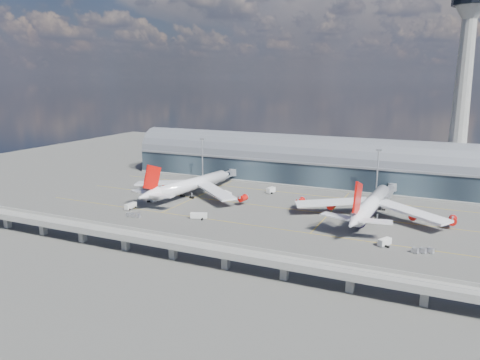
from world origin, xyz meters
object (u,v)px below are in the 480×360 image
at_px(service_truck_2, 199,216).
at_px(service_truck_3, 385,242).
at_px(service_truck_1, 152,199).
at_px(airliner_left, 189,185).
at_px(cargo_train_2, 423,251).
at_px(cargo_train_1, 284,258).
at_px(floodlight_mast_right, 377,173).
at_px(floodlight_mast_left, 202,159).
at_px(service_truck_4, 271,190).
at_px(cargo_train_0, 133,215).
at_px(airliner_right, 371,206).
at_px(service_truck_0, 131,206).
at_px(control_tower, 462,95).
at_px(service_truck_5, 227,194).

xyz_separation_m(service_truck_2, service_truck_3, (78.58, -0.63, 0.02)).
bearing_deg(service_truck_1, airliner_left, -4.26).
height_order(service_truck_2, cargo_train_2, service_truck_2).
xyz_separation_m(service_truck_3, cargo_train_1, (-28.55, -29.00, -0.38)).
height_order(airliner_left, service_truck_1, airliner_left).
xyz_separation_m(floodlight_mast_right, service_truck_1, (-99.67, -51.54, -12.24)).
xyz_separation_m(floodlight_mast_left, floodlight_mast_right, (100.00, 0.00, 0.00)).
height_order(service_truck_1, service_truck_4, service_truck_4).
height_order(cargo_train_0, cargo_train_2, cargo_train_2).
xyz_separation_m(airliner_right, service_truck_2, (-68.00, -30.96, -4.57)).
bearing_deg(service_truck_0, control_tower, 35.74).
bearing_deg(service_truck_5, service_truck_4, -9.62).
relative_size(floodlight_mast_right, service_truck_4, 4.49).
height_order(airliner_right, service_truck_2, airliner_right).
bearing_deg(service_truck_4, service_truck_0, -115.76).
distance_m(control_tower, cargo_train_2, 109.77).
bearing_deg(floodlight_mast_left, cargo_train_0, -84.32).
height_order(control_tower, service_truck_1, control_tower).
relative_size(airliner_left, service_truck_0, 10.66).
distance_m(control_tower, service_truck_2, 146.31).
distance_m(service_truck_0, cargo_train_1, 91.79).
relative_size(airliner_right, service_truck_3, 12.09).
bearing_deg(service_truck_1, airliner_right, -50.98).
distance_m(service_truck_3, cargo_train_1, 40.70).
distance_m(airliner_left, service_truck_0, 34.12).
height_order(airliner_right, service_truck_1, airliner_right).
xyz_separation_m(airliner_right, service_truck_3, (10.58, -31.59, -4.55)).
height_order(service_truck_1, service_truck_2, service_truck_1).
height_order(floodlight_mast_left, service_truck_5, floodlight_mast_left).
bearing_deg(cargo_train_1, cargo_train_0, 67.07).
bearing_deg(cargo_train_0, floodlight_mast_right, -47.52).
bearing_deg(service_truck_0, service_truck_4, 50.36).
bearing_deg(floodlight_mast_right, service_truck_2, -134.40).
bearing_deg(floodlight_mast_right, control_tower, 38.66).
distance_m(control_tower, service_truck_4, 108.08).
distance_m(airliner_right, cargo_train_2, 41.61).
bearing_deg(cargo_train_0, cargo_train_2, -83.58).
height_order(cargo_train_0, cargo_train_1, cargo_train_1).
distance_m(service_truck_2, service_truck_3, 78.58).
distance_m(airliner_left, airliner_right, 91.51).
height_order(floodlight_mast_left, service_truck_2, floodlight_mast_left).
bearing_deg(service_truck_3, control_tower, 106.00).
distance_m(service_truck_1, service_truck_4, 62.63).
relative_size(service_truck_3, service_truck_5, 0.90).
relative_size(floodlight_mast_right, service_truck_1, 4.93).
relative_size(airliner_left, service_truck_5, 10.62).
height_order(floodlight_mast_right, cargo_train_1, floodlight_mast_right).
distance_m(floodlight_mast_right, service_truck_2, 93.61).
bearing_deg(airliner_left, service_truck_2, -43.67).
xyz_separation_m(airliner_right, service_truck_1, (-102.74, -16.20, -4.55)).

